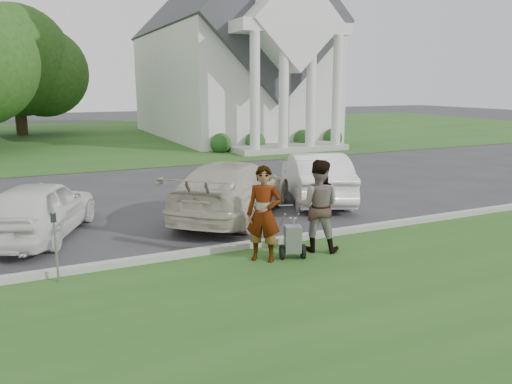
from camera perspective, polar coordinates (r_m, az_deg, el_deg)
ground at (r=10.28m, az=-1.45°, el=-7.60°), size 120.00×120.00×0.00m
grass_strip at (r=7.83m, az=7.59°, el=-14.26°), size 80.00×7.00×0.01m
church_lawn at (r=36.25m, az=-18.74°, el=6.02°), size 80.00×30.00×0.01m
curb at (r=10.73m, az=-2.62°, el=-6.32°), size 80.00×0.18×0.15m
church at (r=34.56m, az=-3.09°, el=16.22°), size 9.19×19.00×24.10m
tree_back at (r=38.89m, az=-25.76°, el=12.82°), size 9.61×7.60×8.89m
striping_cart at (r=10.16m, az=4.20°, el=-5.47°), size 0.70×1.08×0.93m
person_left at (r=9.86m, az=0.89°, el=-2.61°), size 0.83×0.80×1.92m
person_right at (r=10.55m, az=7.06°, el=-1.64°), size 1.20×1.15×1.95m
parking_meter_near at (r=9.52m, az=-21.98°, el=-4.94°), size 0.09×0.08×1.30m
car_b at (r=12.54m, az=-23.49°, el=-1.75°), size 3.06×4.30×1.36m
car_c at (r=13.35m, az=-2.65°, el=0.35°), size 5.01×5.21×1.49m
car_d at (r=15.30m, az=6.83°, el=1.76°), size 3.05×4.74×1.48m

